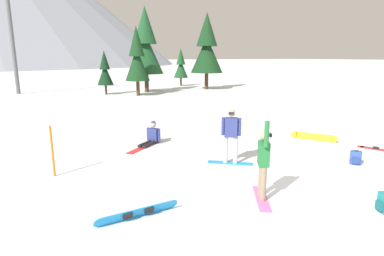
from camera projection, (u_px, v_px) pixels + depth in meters
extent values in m
plane|color=white|center=(309.00, 187.00, 8.51)|extent=(800.00, 800.00, 0.00)
cube|color=pink|center=(261.00, 198.00, 7.80)|extent=(1.01, 1.39, 0.02)
cylinder|color=gray|center=(261.00, 179.00, 7.87)|extent=(0.15, 0.15, 0.85)
cylinder|color=gray|center=(263.00, 184.00, 7.55)|extent=(0.15, 0.15, 0.85)
cube|color=#237238|center=(264.00, 154.00, 7.55)|extent=(0.42, 0.47, 0.58)
cylinder|color=#237238|center=(262.00, 150.00, 7.81)|extent=(0.11, 0.11, 0.58)
cylinder|color=#237238|center=(267.00, 134.00, 7.18)|extent=(0.11, 0.11, 0.60)
sphere|color=tan|center=(265.00, 135.00, 7.45)|extent=(0.24, 0.24, 0.24)
cube|color=black|center=(271.00, 135.00, 7.44)|extent=(0.12, 0.17, 0.08)
cube|color=#1E8CD8|center=(230.00, 163.00, 10.38)|extent=(1.32, 1.14, 0.02)
cylinder|color=#B7B7BC|center=(236.00, 150.00, 10.25)|extent=(0.15, 0.15, 0.88)
cylinder|color=#B7B7BC|center=(226.00, 150.00, 10.31)|extent=(0.15, 0.15, 0.88)
cube|color=navy|center=(231.00, 127.00, 10.12)|extent=(0.46, 0.44, 0.62)
cylinder|color=navy|center=(239.00, 127.00, 10.07)|extent=(0.11, 0.11, 0.58)
cylinder|color=navy|center=(223.00, 126.00, 10.16)|extent=(0.11, 0.11, 0.58)
sphere|color=tan|center=(232.00, 113.00, 10.01)|extent=(0.24, 0.24, 0.24)
cube|color=black|center=(231.00, 113.00, 9.88)|extent=(0.16, 0.14, 0.08)
cube|color=black|center=(154.00, 142.00, 12.85)|extent=(0.44, 0.46, 0.10)
cylinder|color=black|center=(149.00, 144.00, 12.36)|extent=(0.72, 0.59, 0.14)
cylinder|color=black|center=(145.00, 144.00, 12.44)|extent=(0.72, 0.59, 0.14)
cube|color=red|center=(141.00, 148.00, 12.06)|extent=(1.44, 1.17, 0.02)
cube|color=navy|center=(154.00, 134.00, 12.78)|extent=(0.43, 0.46, 0.51)
cylinder|color=navy|center=(159.00, 135.00, 12.67)|extent=(0.11, 0.11, 0.52)
cylinder|color=navy|center=(148.00, 134.00, 12.89)|extent=(0.11, 0.11, 0.52)
sphere|color=tan|center=(153.00, 124.00, 12.69)|extent=(0.24, 0.24, 0.24)
sphere|color=navy|center=(153.00, 123.00, 12.68)|extent=(0.20, 0.20, 0.20)
cube|color=yellow|center=(314.00, 137.00, 13.25)|extent=(0.92, 1.38, 0.29)
cylinder|color=yellow|center=(334.00, 139.00, 12.87)|extent=(0.25, 0.31, 0.29)
cylinder|color=yellow|center=(294.00, 135.00, 13.63)|extent=(0.25, 0.31, 0.29)
cube|color=black|center=(320.00, 137.00, 13.17)|extent=(0.20, 0.23, 0.15)
cube|color=black|center=(308.00, 136.00, 13.40)|extent=(0.20, 0.23, 0.15)
cube|color=#1E8CD8|center=(138.00, 213.00, 6.82)|extent=(1.62, 0.22, 0.26)
cylinder|color=#1E8CD8|center=(100.00, 222.00, 6.42)|extent=(0.29, 0.17, 0.26)
cylinder|color=#1E8CD8|center=(172.00, 204.00, 7.22)|extent=(0.29, 0.17, 0.26)
cube|color=black|center=(128.00, 215.00, 6.66)|extent=(0.20, 0.14, 0.16)
cube|color=black|center=(149.00, 210.00, 6.90)|extent=(0.20, 0.14, 0.16)
cube|color=red|center=(382.00, 150.00, 11.82)|extent=(0.84, 1.45, 0.02)
cylinder|color=red|center=(361.00, 147.00, 12.26)|extent=(0.35, 0.35, 0.02)
cube|color=black|center=(376.00, 148.00, 11.94)|extent=(0.21, 0.24, 0.07)
cube|color=#2D4C9E|center=(356.00, 158.00, 10.26)|extent=(0.36, 0.37, 0.44)
cube|color=navy|center=(356.00, 161.00, 10.15)|extent=(0.20, 0.21, 0.20)
cylinder|color=black|center=(357.00, 151.00, 10.21)|extent=(0.10, 0.10, 0.02)
cube|color=#165B5F|center=(379.00, 206.00, 7.09)|extent=(0.15, 0.23, 0.20)
cylinder|color=orange|center=(52.00, 151.00, 9.11)|extent=(0.06, 0.06, 1.51)
cylinder|color=#472D19|center=(181.00, 82.00, 38.20)|extent=(0.22, 0.22, 0.98)
cone|color=#194723|center=(181.00, 69.00, 37.87)|extent=(1.70, 1.70, 2.08)
cone|color=#194723|center=(181.00, 56.00, 37.55)|extent=(1.11, 1.11, 1.91)
cylinder|color=#472D19|center=(147.00, 83.00, 31.33)|extent=(0.41, 0.41, 1.80)
cone|color=#194723|center=(146.00, 54.00, 30.71)|extent=(3.37, 3.37, 3.83)
cone|color=#194723|center=(145.00, 25.00, 30.12)|extent=(2.19, 2.19, 3.51)
cylinder|color=#472D19|center=(106.00, 90.00, 29.40)|extent=(0.20, 0.20, 0.89)
cone|color=black|center=(105.00, 74.00, 29.10)|extent=(1.45, 1.45, 1.89)
cone|color=black|center=(104.00, 60.00, 28.81)|extent=(0.94, 0.94, 1.73)
cylinder|color=#472D19|center=(206.00, 81.00, 34.25)|extent=(0.40, 0.40, 1.76)
cone|color=#143819|center=(207.00, 55.00, 33.64)|extent=(3.42, 3.42, 3.74)
cone|color=#143819|center=(207.00, 29.00, 33.07)|extent=(2.22, 2.22, 3.43)
cylinder|color=#472D19|center=(138.00, 88.00, 28.46)|extent=(0.30, 0.30, 1.34)
cone|color=#143819|center=(137.00, 64.00, 28.00)|extent=(2.16, 2.16, 2.85)
cone|color=#143819|center=(136.00, 41.00, 27.56)|extent=(1.41, 1.41, 2.61)
cylinder|color=#595B60|center=(12.00, 34.00, 28.85)|extent=(0.36, 0.36, 10.83)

